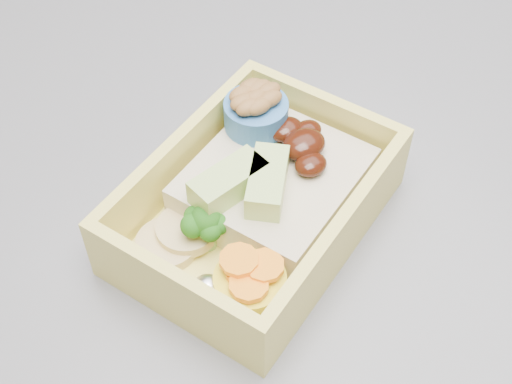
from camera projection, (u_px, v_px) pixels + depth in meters
island at (301, 347)px, 0.91m from camera, size 1.24×0.84×0.92m
bento_box at (258, 196)px, 0.44m from camera, size 0.21×0.18×0.06m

